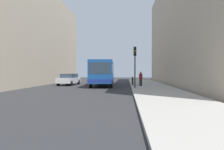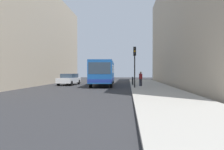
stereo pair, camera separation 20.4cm
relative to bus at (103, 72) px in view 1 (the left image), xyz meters
name	(u,v)px [view 1 (the left image)]	position (x,y,z in m)	size (l,w,h in m)	color
ground_plane	(103,87)	(0.28, -3.14, -1.73)	(80.00, 80.00, 0.00)	#2D2D30
sidewalk	(151,87)	(5.68, -3.14, -1.65)	(4.40, 40.00, 0.15)	#ADA89E
building_left	(22,35)	(-11.22, 0.86, 5.07)	(7.00, 32.00, 13.59)	#B2A38C
building_right	(195,27)	(11.78, 0.86, 5.78)	(7.00, 32.00, 15.01)	#B2A38C
bus	(103,72)	(0.00, 0.00, 0.00)	(3.07, 11.13, 3.00)	#19519E
car_beside_bus	(69,79)	(-4.50, -0.02, -0.94)	(2.11, 4.52, 1.48)	silver
traffic_light	(135,59)	(3.83, -5.42, 1.28)	(0.28, 0.33, 4.10)	black
bollard_near	(133,81)	(3.73, -2.16, -1.10)	(0.11, 0.11, 0.95)	black
bollard_mid	(132,80)	(3.73, 0.14, -1.10)	(0.11, 0.11, 0.95)	black
pedestrian_near_signal	(141,79)	(4.57, -3.15, -0.79)	(0.38, 0.38, 1.59)	#26262D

